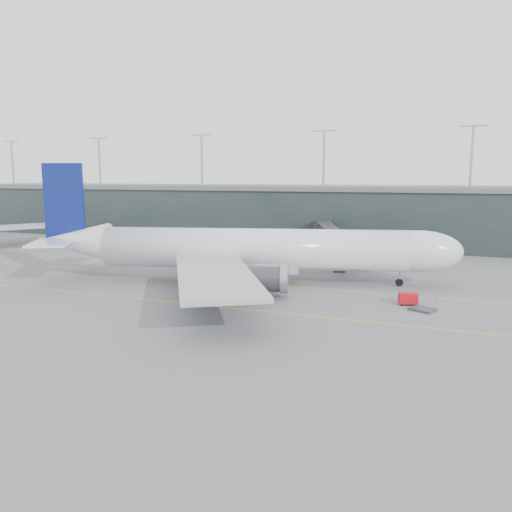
% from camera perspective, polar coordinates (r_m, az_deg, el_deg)
% --- Properties ---
extents(ground, '(320.00, 320.00, 0.00)m').
position_cam_1_polar(ground, '(89.19, -2.77, -2.35)').
color(ground, '#57575B').
rests_on(ground, ground).
extents(taxiline_a, '(160.00, 0.25, 0.02)m').
position_cam_1_polar(taxiline_a, '(85.61, -3.84, -2.84)').
color(taxiline_a, yellow).
rests_on(taxiline_a, ground).
extents(taxiline_b, '(160.00, 0.25, 0.02)m').
position_cam_1_polar(taxiline_b, '(71.77, -9.19, -5.26)').
color(taxiline_b, yellow).
rests_on(taxiline_b, ground).
extents(taxiline_lead_main, '(0.25, 60.00, 0.02)m').
position_cam_1_polar(taxiline_lead_main, '(105.99, 4.05, -0.54)').
color(taxiline_lead_main, yellow).
rests_on(taxiline_lead_main, ground).
extents(taxiline_lead_adj, '(0.25, 60.00, 0.02)m').
position_cam_1_polar(taxiline_lead_adj, '(149.81, -26.70, 1.32)').
color(taxiline_lead_adj, yellow).
rests_on(taxiline_lead_adj, ground).
extents(terminal, '(240.00, 36.00, 29.00)m').
position_cam_1_polar(terminal, '(142.83, 6.58, 4.96)').
color(terminal, '#1D2727').
rests_on(terminal, ground).
extents(main_aircraft, '(70.17, 64.67, 19.92)m').
position_cam_1_polar(main_aircraft, '(83.01, -0.67, 0.72)').
color(main_aircraft, silver).
rests_on(main_aircraft, ground).
extents(jet_bridge, '(19.25, 45.94, 7.26)m').
position_cam_1_polar(jet_bridge, '(108.26, 9.51, 2.46)').
color(jet_bridge, '#2A292E').
rests_on(jet_bridge, ground).
extents(gse_cart, '(2.81, 2.20, 1.68)m').
position_cam_1_polar(gse_cart, '(72.53, 16.99, -4.64)').
color(gse_cart, '#B70D16').
rests_on(gse_cart, ground).
extents(baggage_dolly, '(3.78, 3.49, 0.30)m').
position_cam_1_polar(baggage_dolly, '(70.18, 18.49, -5.80)').
color(baggage_dolly, '#36363B').
rests_on(baggage_dolly, ground).
extents(uld_a, '(2.15, 1.89, 1.67)m').
position_cam_1_polar(uld_a, '(100.05, -2.52, -0.59)').
color(uld_a, '#39393E').
rests_on(uld_a, ground).
extents(uld_b, '(1.99, 1.70, 1.63)m').
position_cam_1_polar(uld_b, '(100.35, -0.70, -0.57)').
color(uld_b, '#39393E').
rests_on(uld_b, ground).
extents(uld_c, '(2.36, 2.09, 1.82)m').
position_cam_1_polar(uld_c, '(98.16, -1.33, -0.73)').
color(uld_c, '#39393E').
rests_on(uld_c, ground).
extents(cone_nose, '(0.41, 0.41, 0.66)m').
position_cam_1_polar(cone_nose, '(76.60, 20.00, -4.54)').
color(cone_nose, '#ED5A0D').
rests_on(cone_nose, ground).
extents(cone_wing_stbd, '(0.45, 0.45, 0.72)m').
position_cam_1_polar(cone_wing_stbd, '(70.02, -2.32, -5.21)').
color(cone_wing_stbd, '#DD420C').
rests_on(cone_wing_stbd, ground).
extents(cone_wing_port, '(0.51, 0.51, 0.80)m').
position_cam_1_polar(cone_wing_port, '(95.29, 4.03, -1.38)').
color(cone_wing_port, '#CB4E0B').
rests_on(cone_wing_port, ground).
extents(cone_tail, '(0.48, 0.48, 0.76)m').
position_cam_1_polar(cone_tail, '(85.29, -11.77, -2.80)').
color(cone_tail, orange).
rests_on(cone_tail, ground).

